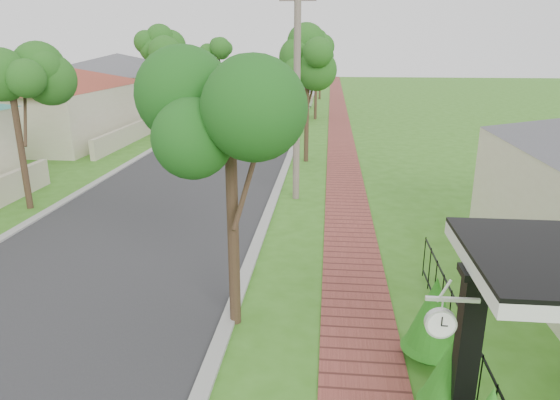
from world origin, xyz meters
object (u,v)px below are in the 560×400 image
at_px(parked_car_red, 289,107).
at_px(near_tree, 230,136).
at_px(porch_post, 466,360).
at_px(parked_car_white, 301,101).
at_px(utility_pole, 297,97).
at_px(station_clock, 441,321).

height_order(parked_car_red, near_tree, near_tree).
bearing_deg(parked_car_red, porch_post, -73.64).
relative_size(parked_car_white, utility_pole, 0.55).
bearing_deg(near_tree, parked_car_white, 91.14).
relative_size(parked_car_red, station_clock, 7.24).
height_order(parked_car_red, parked_car_white, parked_car_red).
distance_m(parked_car_red, utility_pole, 20.30).
height_order(near_tree, utility_pole, utility_pole).
bearing_deg(near_tree, porch_post, -33.69).
bearing_deg(utility_pole, station_clock, -77.00).
bearing_deg(station_clock, near_tree, 138.34).
height_order(utility_pole, station_clock, utility_pole).
xyz_separation_m(parked_car_white, utility_pole, (1.31, -25.98, 2.96)).
bearing_deg(utility_pole, porch_post, -74.15).
distance_m(near_tree, station_clock, 4.73).
relative_size(parked_car_red, parked_car_white, 1.25).
height_order(parked_car_white, utility_pole, utility_pole).
distance_m(near_tree, utility_pole, 8.52).
bearing_deg(parked_car_white, station_clock, -76.77).
xyz_separation_m(porch_post, station_clock, (-0.49, -0.40, 0.83)).
bearing_deg(near_tree, utility_pole, 85.78).
xyz_separation_m(parked_car_white, near_tree, (0.69, -34.48, 3.13)).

